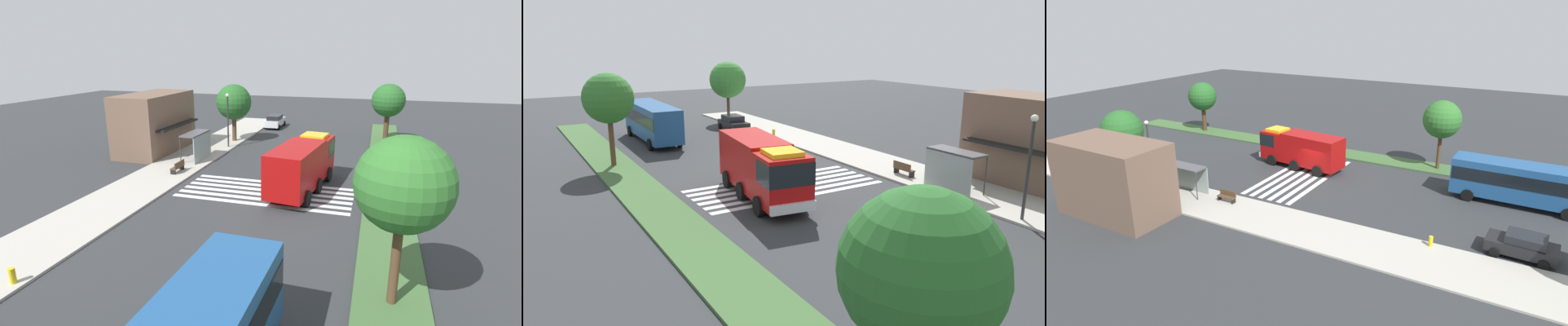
% 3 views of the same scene
% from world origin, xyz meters
% --- Properties ---
extents(ground_plane, '(120.00, 120.00, 0.00)m').
position_xyz_m(ground_plane, '(0.00, 0.00, 0.00)').
color(ground_plane, '#2D3033').
extents(sidewalk, '(60.00, 4.79, 0.14)m').
position_xyz_m(sidewalk, '(0.00, 9.12, 0.07)').
color(sidewalk, '#ADA89E').
rests_on(sidewalk, ground_plane).
extents(median_strip, '(60.00, 3.00, 0.14)m').
position_xyz_m(median_strip, '(0.00, -8.22, 0.07)').
color(median_strip, '#3D6033').
rests_on(median_strip, ground_plane).
extents(crosswalk, '(4.95, 12.10, 0.01)m').
position_xyz_m(crosswalk, '(0.88, 0.00, 0.01)').
color(crosswalk, silver).
rests_on(crosswalk, ground_plane).
extents(fire_truck, '(9.11, 3.68, 3.54)m').
position_xyz_m(fire_truck, '(2.38, -2.35, 1.99)').
color(fire_truck, '#A50C0C').
rests_on(fire_truck, ground_plane).
extents(parked_car_west, '(4.30, 2.26, 1.58)m').
position_xyz_m(parked_car_west, '(-18.44, 5.52, 0.83)').
color(parked_car_west, black).
rests_on(parked_car_west, ground_plane).
extents(transit_bus, '(10.36, 3.00, 3.41)m').
position_xyz_m(transit_bus, '(-17.46, -3.02, 2.03)').
color(transit_bus, navy).
rests_on(transit_bus, ground_plane).
extents(bus_stop_shelter, '(3.50, 1.40, 2.46)m').
position_xyz_m(bus_stop_shelter, '(7.10, 8.07, 1.89)').
color(bus_stop_shelter, '#4C4C51').
rests_on(bus_stop_shelter, sidewalk).
extents(bench_near_shelter, '(1.60, 0.50, 0.90)m').
position_xyz_m(bench_near_shelter, '(3.10, 8.09, 0.59)').
color(bench_near_shelter, '#4C3823').
rests_on(bench_near_shelter, sidewalk).
extents(street_lamp, '(0.36, 0.36, 5.44)m').
position_xyz_m(street_lamp, '(12.44, 7.32, 3.40)').
color(street_lamp, '#2D2D30').
rests_on(street_lamp, sidewalk).
extents(storefront_building, '(8.71, 5.15, 5.74)m').
position_xyz_m(storefront_building, '(9.09, 13.68, 2.87)').
color(storefront_building, brown).
rests_on(storefront_building, ground_plane).
extents(sidewalk_tree_far_west, '(4.08, 4.08, 6.57)m').
position_xyz_m(sidewalk_tree_far_west, '(-24.39, 7.72, 4.65)').
color(sidewalk_tree_far_west, '#47301E').
rests_on(sidewalk_tree_far_west, sidewalk).
extents(median_tree_far_west, '(3.61, 3.61, 6.72)m').
position_xyz_m(median_tree_far_west, '(-9.88, -8.22, 5.02)').
color(median_tree_far_west, '#513823').
rests_on(median_tree_far_west, median_strip).
extents(median_tree_west, '(3.54, 3.54, 6.19)m').
position_xyz_m(median_tree_west, '(19.98, -8.22, 4.50)').
color(median_tree_west, '#47301E').
rests_on(median_tree_west, median_strip).
extents(fire_hydrant, '(0.28, 0.28, 0.70)m').
position_xyz_m(fire_hydrant, '(-13.14, 7.22, 0.49)').
color(fire_hydrant, gold).
rests_on(fire_hydrant, sidewalk).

